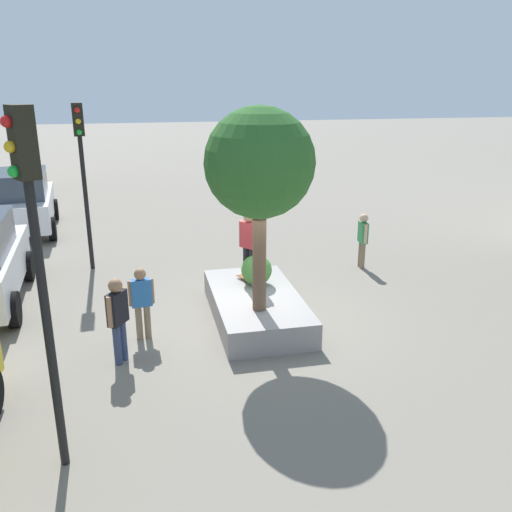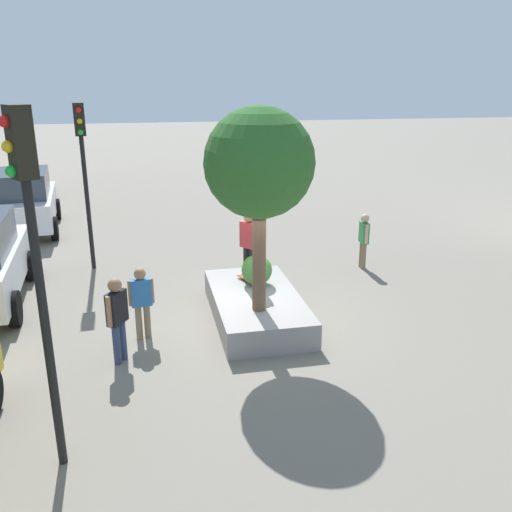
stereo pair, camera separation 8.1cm
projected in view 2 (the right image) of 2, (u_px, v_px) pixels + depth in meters
The scene contains 12 objects.
ground_plane at pixel (255, 322), 11.97m from camera, with size 120.00×120.00×0.00m, color gray.
planter_ledge at pixel (256, 306), 12.10m from camera, with size 3.64×1.88×0.57m, color gray.
plaza_tree at pixel (259, 165), 10.31m from camera, with size 2.16×2.16×4.12m.
boxwood_shrub at pixel (257, 270), 12.50m from camera, with size 0.72×0.72×0.72m, color #4C8C3D.
skateboard at pixel (249, 280), 12.73m from camera, with size 0.82×0.49×0.07m.
skateboarder at pixel (249, 241), 12.43m from camera, with size 0.46×0.41×1.64m.
sedan_parked at pixel (24, 201), 18.81m from camera, with size 4.84×2.57×2.17m.
traffic_light_corner at pixel (83, 159), 14.45m from camera, with size 0.35×0.30×4.56m.
traffic_light_median at pixel (33, 238), 6.56m from camera, with size 0.36×0.37×4.86m.
bystander_watching at pixel (364, 237), 15.19m from camera, with size 0.53×0.24×1.57m.
pedestrian_crossing at pixel (141, 298), 10.98m from camera, with size 0.24×0.52×1.54m.
passerby_with_bag at pixel (117, 314), 10.02m from camera, with size 0.50×0.40×1.69m.
Camera 2 is at (-10.69, 2.22, 5.13)m, focal length 37.82 mm.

